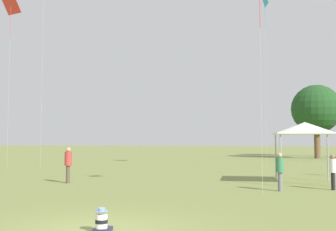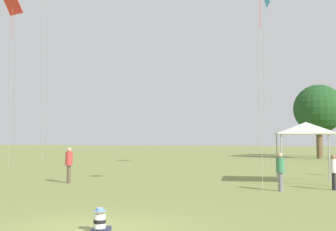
{
  "view_description": "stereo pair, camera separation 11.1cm",
  "coord_description": "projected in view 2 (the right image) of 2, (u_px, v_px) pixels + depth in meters",
  "views": [
    {
      "loc": [
        4.44,
        -8.85,
        2.2
      ],
      "look_at": [
        0.08,
        6.27,
        3.2
      ],
      "focal_mm": 42.0,
      "sensor_mm": 36.0,
      "label": 1
    },
    {
      "loc": [
        4.54,
        -8.82,
        2.2
      ],
      "look_at": [
        0.08,
        6.27,
        3.2
      ],
      "focal_mm": 42.0,
      "sensor_mm": 36.0,
      "label": 2
    }
  ],
  "objects": [
    {
      "name": "canopy_tent",
      "position": [
        306.0,
        128.0,
        20.19
      ],
      "size": [
        3.31,
        3.31,
        3.14
      ],
      "rotation": [
        0.0,
        0.0,
        0.1
      ],
      "color": "white",
      "rests_on": "ground"
    },
    {
      "name": "ground_plane",
      "position": [
        92.0,
        231.0,
        9.58
      ],
      "size": [
        300.0,
        300.0,
        0.0
      ],
      "primitive_type": "plane",
      "color": "olive"
    },
    {
      "name": "person_standing_3",
      "position": [
        69.0,
        162.0,
        20.32
      ],
      "size": [
        0.49,
        0.49,
        1.84
      ],
      "rotation": [
        0.0,
        0.0,
        5.23
      ],
      "color": "brown",
      "rests_on": "ground"
    },
    {
      "name": "kite_2",
      "position": [
        13.0,
        8.0,
        30.72
      ],
      "size": [
        1.64,
        1.14,
        13.42
      ],
      "rotation": [
        0.0,
        0.0,
        2.12
      ],
      "color": "red",
      "rests_on": "ground"
    },
    {
      "name": "person_standing_2",
      "position": [
        280.0,
        168.0,
        17.04
      ],
      "size": [
        0.49,
        0.49,
        1.66
      ],
      "rotation": [
        0.0,
        0.0,
        4.06
      ],
      "color": "slate",
      "rests_on": "ground"
    },
    {
      "name": "kite_3",
      "position": [
        266.0,
        2.0,
        30.67
      ],
      "size": [
        0.69,
        1.26,
        13.94
      ],
      "rotation": [
        0.0,
        0.0,
        1.04
      ],
      "color": "#339EDB",
      "rests_on": "ground"
    },
    {
      "name": "distant_tree_2",
      "position": [
        320.0,
        107.0,
        54.31
      ],
      "size": [
        4.58,
        4.58,
        9.24
      ],
      "color": "brown",
      "rests_on": "ground"
    },
    {
      "name": "distant_tree_0",
      "position": [
        318.0,
        109.0,
        48.09
      ],
      "size": [
        5.96,
        5.96,
        9.04
      ],
      "color": "brown",
      "rests_on": "ground"
    },
    {
      "name": "person_standing_4",
      "position": [
        334.0,
        169.0,
        17.4
      ],
      "size": [
        0.34,
        0.34,
        1.57
      ],
      "rotation": [
        0.0,
        0.0,
        4.83
      ],
      "color": "black",
      "rests_on": "ground"
    },
    {
      "name": "seated_toddler",
      "position": [
        100.0,
        222.0,
        9.45
      ],
      "size": [
        0.37,
        0.45,
        0.59
      ],
      "rotation": [
        0.0,
        0.0,
        0.02
      ],
      "color": "#282D47",
      "rests_on": "ground"
    }
  ]
}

